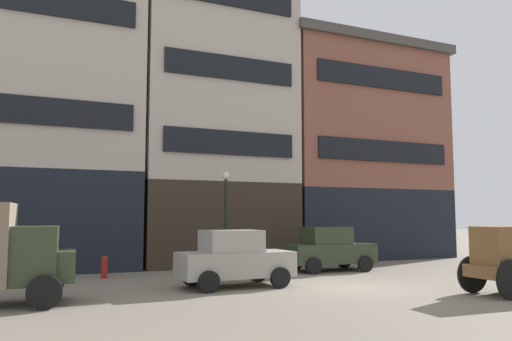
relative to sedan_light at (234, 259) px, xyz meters
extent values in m
plane|color=slate|center=(3.48, -1.63, -0.91)|extent=(120.00, 120.00, 0.00)
cube|color=black|center=(-5.16, 8.88, 1.16)|extent=(6.80, 6.23, 4.15)
cube|color=#B7AD9E|center=(-5.16, 8.88, 7.68)|extent=(6.80, 6.23, 8.88)
cube|color=black|center=(-5.16, 5.70, 5.46)|extent=(5.71, 0.12, 1.10)
cube|color=black|center=(-5.16, 5.70, 9.90)|extent=(5.71, 0.12, 1.10)
cube|color=#33281E|center=(2.08, 8.88, 1.01)|extent=(7.39, 6.23, 3.85)
cube|color=#B7AD9E|center=(2.08, 8.88, 8.16)|extent=(7.39, 6.23, 10.43)
cube|color=black|center=(2.08, 5.70, 4.68)|extent=(6.21, 0.12, 1.10)
cube|color=black|center=(2.08, 5.70, 8.16)|extent=(6.21, 0.12, 1.10)
cube|color=black|center=(10.72, 8.88, 0.95)|extent=(9.59, 6.23, 3.72)
cube|color=brown|center=(10.72, 8.88, 6.71)|extent=(9.59, 6.23, 7.81)
cube|color=#47423D|center=(10.72, 8.88, 10.86)|extent=(10.09, 6.73, 0.50)
cube|color=black|center=(10.72, 5.70, 4.76)|extent=(8.06, 0.12, 1.10)
cube|color=black|center=(10.72, 5.70, 8.66)|extent=(8.06, 0.12, 1.10)
cylinder|color=black|center=(6.05, -4.05, -0.36)|extent=(1.10, 0.13, 1.10)
cylinder|color=black|center=(5.98, -5.47, -0.36)|extent=(1.10, 0.13, 1.10)
cube|color=#2D3823|center=(-6.08, -0.81, 0.36)|extent=(1.52, 1.80, 1.50)
cube|color=#2D3823|center=(-5.39, -0.86, 0.06)|extent=(1.01, 1.51, 0.80)
cube|color=silver|center=(-5.63, -0.84, 0.61)|extent=(0.29, 1.37, 0.64)
cylinder|color=black|center=(-5.56, 0.11, -0.49)|extent=(0.85, 0.28, 0.84)
cylinder|color=black|center=(-5.71, -1.79, -0.49)|extent=(0.85, 0.28, 0.84)
cylinder|color=black|center=(12.18, 0.85, -0.58)|extent=(0.66, 0.18, 0.66)
cube|color=gray|center=(0.03, 0.00, -0.18)|extent=(3.72, 1.65, 0.80)
cube|color=gray|center=(-0.12, 0.00, 0.57)|extent=(1.82, 1.46, 0.70)
cube|color=silver|center=(0.73, 0.01, 0.44)|extent=(0.35, 1.32, 0.56)
cylinder|color=black|center=(1.22, 0.86, -0.58)|extent=(0.66, 0.19, 0.66)
cylinder|color=black|center=(1.25, -0.82, -0.58)|extent=(0.66, 0.19, 0.66)
cylinder|color=black|center=(-1.18, 0.82, -0.58)|extent=(0.66, 0.19, 0.66)
cylinder|color=black|center=(-1.15, -0.86, -0.58)|extent=(0.66, 0.19, 0.66)
cube|color=#2D3823|center=(5.43, 2.86, -0.18)|extent=(3.77, 1.78, 0.80)
cube|color=#2D3823|center=(5.28, 2.87, 0.57)|extent=(1.87, 1.53, 0.70)
cube|color=silver|center=(6.13, 2.83, 0.44)|extent=(0.40, 1.33, 0.56)
cylinder|color=black|center=(6.67, 3.64, -0.58)|extent=(0.67, 0.21, 0.66)
cylinder|color=black|center=(6.59, 1.96, -0.58)|extent=(0.67, 0.21, 0.66)
cylinder|color=black|center=(4.28, 3.76, -0.58)|extent=(0.67, 0.21, 0.66)
cylinder|color=black|center=(4.19, 2.08, -0.58)|extent=(0.67, 0.21, 0.66)
cylinder|color=black|center=(-6.50, 3.26, -0.49)|extent=(0.16, 0.16, 0.85)
cylinder|color=black|center=(-6.30, 3.26, -0.49)|extent=(0.16, 0.16, 0.85)
cylinder|color=black|center=(-6.40, 3.26, 0.25)|extent=(0.51, 0.51, 0.62)
sphere|color=tan|center=(-6.40, 3.26, 0.69)|extent=(0.22, 0.22, 0.22)
cylinder|color=black|center=(-6.40, 3.26, 0.79)|extent=(0.28, 0.28, 0.02)
cylinder|color=black|center=(-6.40, 3.26, 0.84)|extent=(0.18, 0.18, 0.09)
cylinder|color=black|center=(1.29, 4.23, 0.99)|extent=(0.12, 0.12, 3.80)
sphere|color=silver|center=(1.29, 4.23, 3.05)|extent=(0.32, 0.32, 0.32)
cylinder|color=maroon|center=(-3.52, 4.14, -0.56)|extent=(0.24, 0.24, 0.70)
sphere|color=maroon|center=(-3.52, 4.14, -0.19)|extent=(0.22, 0.22, 0.22)
camera|label=1|loc=(-6.09, -15.32, 1.36)|focal=35.29mm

